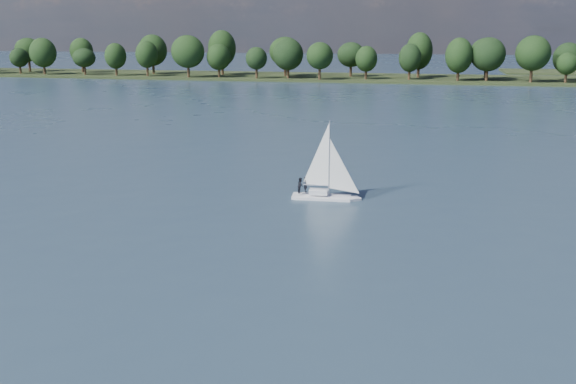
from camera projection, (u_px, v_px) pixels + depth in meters
The scene contains 4 objects.
ground at pixel (315, 123), 120.50m from camera, with size 700.00×700.00×0.00m, color #233342.
far_shore at pixel (369, 79), 226.62m from camera, with size 660.00×40.00×1.50m, color black.
sailboat at pixel (322, 177), 65.71m from camera, with size 6.56×2.09×8.53m.
treeline at pixel (354, 56), 221.98m from camera, with size 562.37×73.56×18.62m.
Camera 1 is at (20.24, -18.40, 17.04)m, focal length 40.00 mm.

